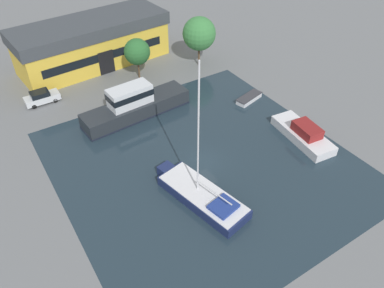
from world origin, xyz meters
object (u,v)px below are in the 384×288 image
object	(u,v)px
sailboat_moored	(202,195)
cabin_boat	(303,134)
quay_tree_near_building	(137,52)
quay_tree_by_water	(199,34)
motor_cruiser	(135,105)
small_dinghy	(249,98)
parked_car	(42,97)
warehouse_building	(92,42)

from	to	relation	value
sailboat_moored	cabin_boat	size ratio (longest dim) A/B	1.71
quay_tree_near_building	cabin_boat	distance (m)	25.51
cabin_boat	quay_tree_by_water	bearing A→B (deg)	96.17
motor_cruiser	sailboat_moored	bearing A→B (deg)	172.80
sailboat_moored	small_dinghy	size ratio (longest dim) A/B	3.41
parked_car	motor_cruiser	xyz separation A→B (m)	(9.11, -9.33, 0.68)
motor_cruiser	cabin_boat	world-z (taller)	motor_cruiser
quay_tree_near_building	quay_tree_by_water	distance (m)	9.74
motor_cruiser	small_dinghy	xyz separation A→B (m)	(14.35, -5.08, -1.19)
warehouse_building	quay_tree_by_water	xyz separation A→B (m)	(13.32, -9.12, 1.58)
warehouse_building	sailboat_moored	bearing A→B (deg)	-98.26
warehouse_building	quay_tree_near_building	xyz separation A→B (m)	(3.71, -7.82, 0.65)
motor_cruiser	cabin_boat	size ratio (longest dim) A/B	1.66
warehouse_building	parked_car	distance (m)	12.60
sailboat_moored	motor_cruiser	world-z (taller)	sailboat_moored
warehouse_building	small_dinghy	xyz separation A→B (m)	(13.28, -21.40, -3.08)
quay_tree_near_building	parked_car	bearing A→B (deg)	176.54
quay_tree_near_building	parked_car	distance (m)	14.27
sailboat_moored	small_dinghy	world-z (taller)	sailboat_moored
quay_tree_near_building	parked_car	size ratio (longest dim) A/B	1.34
sailboat_moored	cabin_boat	world-z (taller)	sailboat_moored
quay_tree_near_building	motor_cruiser	size ratio (longest dim) A/B	0.42
parked_car	sailboat_moored	size ratio (longest dim) A/B	0.30
warehouse_building	cabin_boat	size ratio (longest dim) A/B	2.73
warehouse_building	motor_cruiser	world-z (taller)	warehouse_building
parked_car	sailboat_moored	xyz separation A→B (m)	(8.16, -25.81, -0.21)
warehouse_building	small_dinghy	bearing A→B (deg)	-62.92
sailboat_moored	warehouse_building	bearing A→B (deg)	74.49
parked_car	motor_cruiser	bearing A→B (deg)	43.99
warehouse_building	cabin_boat	distance (m)	34.05
quay_tree_by_water	parked_car	bearing A→B (deg)	174.82
small_dinghy	motor_cruiser	bearing A→B (deg)	-123.66
quay_tree_near_building	quay_tree_by_water	bearing A→B (deg)	-7.66
quay_tree_near_building	motor_cruiser	xyz separation A→B (m)	(-4.77, -8.49, -2.54)
warehouse_building	quay_tree_near_building	bearing A→B (deg)	-69.40
warehouse_building	parked_car	size ratio (longest dim) A/B	5.27
parked_car	motor_cruiser	size ratio (longest dim) A/B	0.31
parked_car	small_dinghy	xyz separation A→B (m)	(23.45, -14.41, -0.50)
warehouse_building	cabin_boat	xyz separation A→B (m)	(13.25, -31.26, -2.66)
quay_tree_by_water	sailboat_moored	world-z (taller)	sailboat_moored
parked_car	small_dinghy	distance (m)	27.53
quay_tree_by_water	parked_car	xyz separation A→B (m)	(-23.49, 2.13, -4.16)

